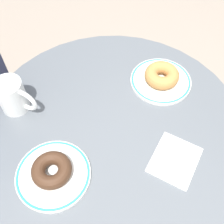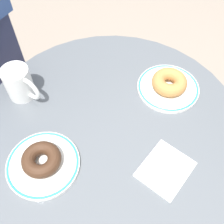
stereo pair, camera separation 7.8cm
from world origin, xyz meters
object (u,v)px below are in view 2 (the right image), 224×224
donut_old_fashioned (169,82)px  paper_napkin (165,169)px  plate_left (43,164)px  donut_chocolate (41,159)px  plate_right (168,88)px  coffee_mug (20,83)px  cafe_table (112,158)px

donut_old_fashioned → paper_napkin: size_ratio=0.82×
plate_left → paper_napkin: (0.26, -0.17, -0.00)m
donut_chocolate → paper_napkin: (0.26, -0.17, -0.03)m
plate_right → coffee_mug: coffee_mug is taller
plate_right → donut_chocolate: bearing=-175.3°
donut_old_fashioned → coffee_mug: size_ratio=0.89×
cafe_table → coffee_mug: (-0.17, 0.23, 0.27)m
cafe_table → plate_right: 0.31m
donut_chocolate → paper_napkin: bearing=-34.0°
donut_old_fashioned → coffee_mug: bearing=151.6°
donut_old_fashioned → coffee_mug: coffee_mug is taller
cafe_table → donut_old_fashioned: 0.33m
plate_right → coffee_mug: (-0.39, 0.21, 0.04)m
plate_right → paper_napkin: (-0.17, -0.21, -0.00)m
cafe_table → paper_napkin: (0.04, -0.19, 0.23)m
cafe_table → plate_right: size_ratio=4.11×
cafe_table → donut_chocolate: size_ratio=7.78×
donut_old_fashioned → plate_left: bearing=-175.1°
plate_left → donut_chocolate: (0.00, 0.00, 0.02)m
donut_chocolate → coffee_mug: coffee_mug is taller
plate_left → plate_right: same height
paper_napkin → plate_right: bearing=50.8°
plate_right → donut_old_fashioned: donut_old_fashioned is taller
cafe_table → paper_napkin: bearing=-76.9°
cafe_table → donut_old_fashioned: size_ratio=7.30×
paper_napkin → coffee_mug: 0.47m
cafe_table → plate_right: plate_right is taller
donut_chocolate → coffee_mug: 0.25m
plate_left → coffee_mug: size_ratio=1.56×
donut_old_fashioned → plate_right: bearing=7.1°
cafe_table → donut_old_fashioned: (0.21, 0.02, 0.25)m
plate_right → coffee_mug: 0.44m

